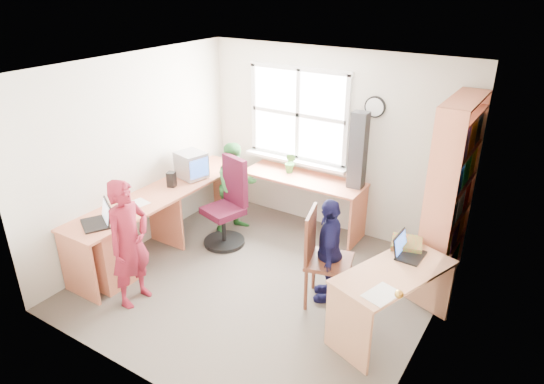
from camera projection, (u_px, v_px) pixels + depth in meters
The scene contains 19 objects.
room at pixel (265, 183), 5.04m from camera, with size 3.64×3.44×2.44m.
l_desk at pixel (154, 229), 5.70m from camera, with size 2.38×2.95×0.75m.
right_desk at pixel (393, 288), 4.55m from camera, with size 0.94×1.34×0.70m.
bookshelf at pixel (449, 200), 5.17m from camera, with size 0.30×1.02×2.10m.
swivel_chair at pixel (228, 208), 6.14m from camera, with size 0.65×0.65×1.14m.
wooden_chair at pixel (322, 255), 4.97m from camera, with size 0.56×0.56×1.05m.
crt_monitor at pixel (191, 165), 6.30m from camera, with size 0.42×0.39×0.35m.
laptop_left at pixel (100, 219), 5.18m from camera, with size 0.45×0.43×0.24m.
laptop_right at pixel (406, 250), 4.69m from camera, with size 0.27×0.32×0.22m.
speaker_a at pixel (172, 179), 6.07m from camera, with size 0.12×0.12×0.19m.
speaker_b at pixel (199, 168), 6.45m from camera, with size 0.10×0.10×0.18m.
cd_tower at pixel (358, 150), 5.91m from camera, with size 0.20×0.18×0.96m.
game_box at pixel (407, 243), 4.86m from camera, with size 0.36×0.36×0.06m.
paper_a at pixel (134, 205), 5.63m from camera, with size 0.27×0.35×0.00m.
paper_b at pixel (382, 294), 4.14m from camera, with size 0.30×0.36×0.00m.
potted_plant at pixel (290, 163), 6.46m from camera, with size 0.16×0.13×0.29m, color #357A31.
person_red at pixel (129, 243), 4.94m from camera, with size 0.51×0.33×1.39m, color maroon.
person_green at pixel (236, 188), 6.41m from camera, with size 0.60×0.47×1.23m, color #317B34.
person_navy at pixel (329, 250), 5.03m from camera, with size 0.68×0.28×1.17m, color #15143F.
Camera 1 is at (2.55, -3.77, 3.21)m, focal length 32.00 mm.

